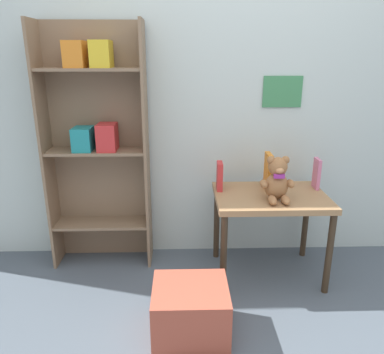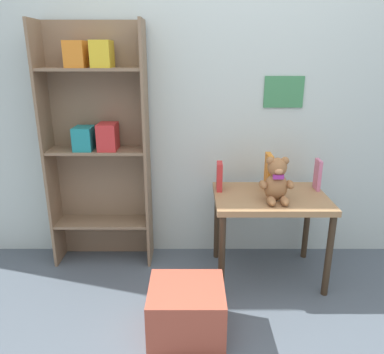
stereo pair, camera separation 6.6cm
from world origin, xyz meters
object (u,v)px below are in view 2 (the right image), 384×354
object	(u,v)px
book_standing_red	(219,176)
bookshelf_side	(99,137)
teddy_bear	(277,181)
book_standing_pink	(318,175)
storage_bin	(187,310)
display_table	(270,207)
book_standing_orange	(269,172)

from	to	relation	value
book_standing_red	bookshelf_side	bearing A→B (deg)	171.99
bookshelf_side	teddy_bear	size ratio (longest dim) A/B	5.93
teddy_bear	book_standing_pink	size ratio (longest dim) A/B	1.36
bookshelf_side	book_standing_pink	distance (m)	1.43
teddy_bear	storage_bin	size ratio (longest dim) A/B	0.69
bookshelf_side	storage_bin	world-z (taller)	bookshelf_side
bookshelf_side	display_table	distance (m)	1.19
book_standing_orange	bookshelf_side	bearing A→B (deg)	174.34
book_standing_pink	storage_bin	xyz separation A→B (m)	(-0.83, -0.65, -0.52)
display_table	book_standing_pink	size ratio (longest dim) A/B	3.52
teddy_bear	book_standing_red	xyz separation A→B (m)	(-0.32, 0.19, -0.03)
book_standing_red	book_standing_pink	size ratio (longest dim) A/B	0.92
bookshelf_side	book_standing_orange	size ratio (longest dim) A/B	6.79
bookshelf_side	storage_bin	size ratio (longest dim) A/B	4.11
bookshelf_side	book_standing_red	bearing A→B (deg)	-9.72
teddy_bear	book_standing_orange	xyz separation A→B (m)	(-0.01, 0.19, -0.00)
display_table	book_standing_red	bearing A→B (deg)	162.48
bookshelf_side	book_standing_orange	world-z (taller)	bookshelf_side
teddy_bear	book_standing_pink	xyz separation A→B (m)	(0.31, 0.20, -0.02)
book_standing_pink	teddy_bear	bearing A→B (deg)	-144.72
book_standing_red	storage_bin	size ratio (longest dim) A/B	0.47
display_table	storage_bin	size ratio (longest dim) A/B	1.79
storage_bin	book_standing_red	bearing A→B (deg)	72.84
book_standing_pink	storage_bin	bearing A→B (deg)	-139.34
display_table	teddy_bear	size ratio (longest dim) A/B	2.59
book_standing_red	storage_bin	world-z (taller)	book_standing_red
book_standing_orange	book_standing_pink	size ratio (longest dim) A/B	1.19
book_standing_pink	storage_bin	world-z (taller)	book_standing_pink
book_standing_red	book_standing_pink	bearing A→B (deg)	2.82
book_standing_orange	book_standing_pink	world-z (taller)	book_standing_orange
book_standing_orange	book_standing_pink	xyz separation A→B (m)	(0.32, 0.01, -0.02)
teddy_bear	book_standing_red	distance (m)	0.38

